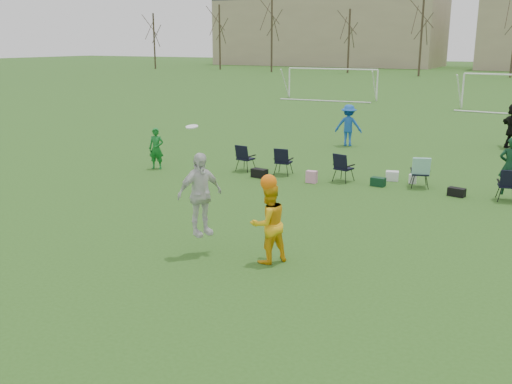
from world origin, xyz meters
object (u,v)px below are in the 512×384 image
Objects in this scene: fielder_green_near at (156,149)px; goal_left at (332,75)px; fielder_blue at (348,125)px; center_contest at (235,208)px.

goal_left is at bearing 79.89° from fielder_green_near.
fielder_blue is at bearing 42.08° from fielder_green_near.
goal_left reaches higher than fielder_green_near.
center_contest reaches higher than fielder_blue.
fielder_green_near is at bearing 138.26° from center_contest.
goal_left is at bearing -78.65° from fielder_blue.
center_contest is (7.10, -6.33, 0.37)m from fielder_green_near.
goal_left reaches higher than fielder_blue.
fielder_blue is (4.57, 7.93, 0.16)m from fielder_green_near.
center_contest reaches higher than goal_left.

